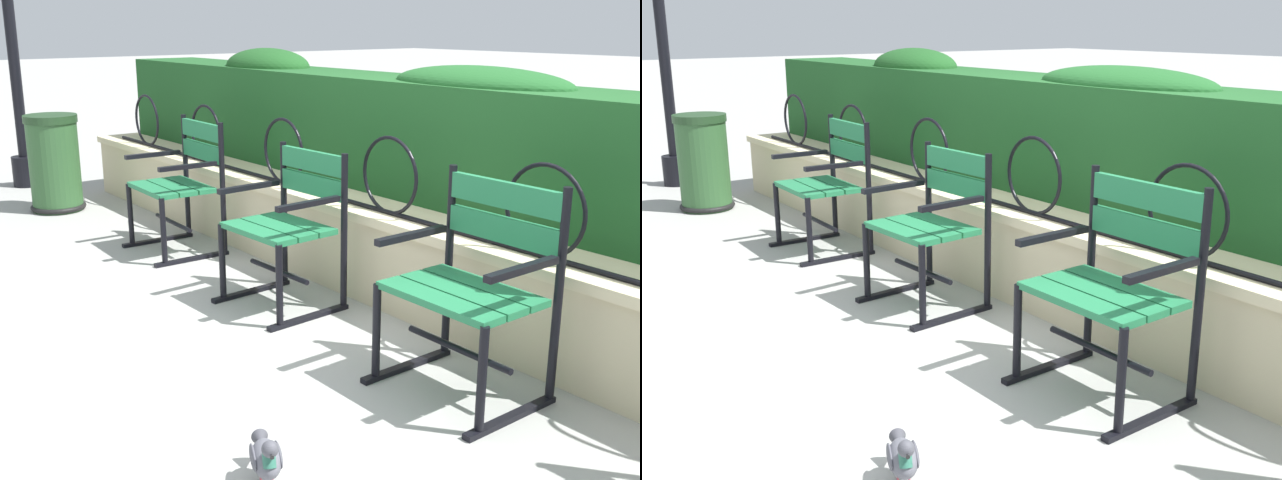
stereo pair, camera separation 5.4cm
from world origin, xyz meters
TOP-DOWN VIEW (x-y plane):
  - ground_plane at (0.00, 0.00)m, footprint 60.00×60.00m
  - stone_wall at (0.00, 0.89)m, footprint 8.01×0.41m
  - iron_arch_fence at (-0.25, 0.81)m, footprint 7.46×0.02m
  - hedge_row at (-0.01, 1.35)m, footprint 7.85×0.57m
  - park_chair_leftmost at (-1.91, 0.43)m, footprint 0.60×0.54m
  - park_chair_centre_left at (-0.63, 0.40)m, footprint 0.58×0.54m
  - park_chair_centre_right at (0.66, 0.42)m, footprint 0.62×0.52m
  - pigeon_near_chairs at (0.74, -0.66)m, footprint 0.28×0.18m
  - trash_bin at (-3.55, 0.13)m, footprint 0.44×0.44m

SIDE VIEW (x-z plane):
  - ground_plane at x=0.00m, z-range 0.00..0.00m
  - pigeon_near_chairs at x=0.74m, z-range 0.00..0.22m
  - stone_wall at x=0.00m, z-range 0.00..0.51m
  - trash_bin at x=-3.55m, z-range -0.02..0.76m
  - park_chair_centre_left at x=-0.63m, z-range 0.03..0.88m
  - park_chair_leftmost at x=-1.91m, z-range 0.03..0.90m
  - park_chair_centre_right at x=0.66m, z-range 0.02..0.92m
  - iron_arch_fence at x=-0.25m, z-range 0.48..0.90m
  - hedge_row at x=-0.01m, z-range 0.47..1.27m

